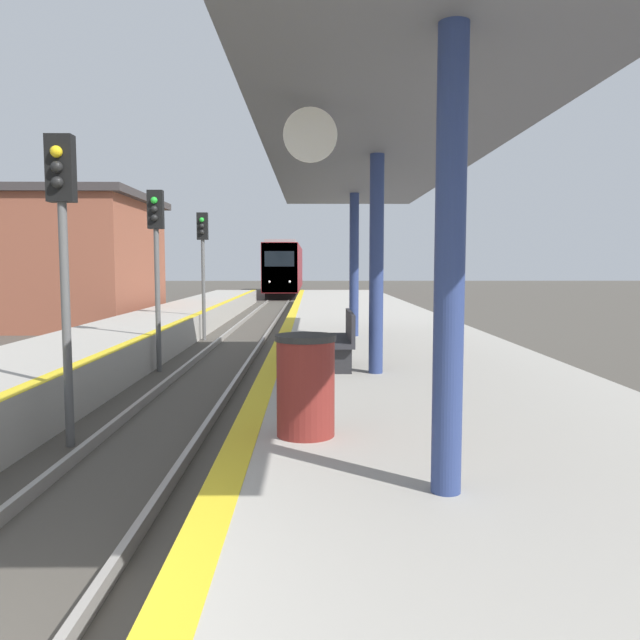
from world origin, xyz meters
TOP-DOWN VIEW (x-y plane):
  - train at (0.00, 51.72)m, footprint 2.63×20.18m
  - signal_near at (-1.07, 5.83)m, footprint 0.36×0.31m
  - signal_mid at (-1.34, 12.06)m, footprint 0.36×0.31m
  - signal_far at (-1.33, 18.29)m, footprint 0.36×0.31m
  - station_canopy at (3.33, 6.86)m, footprint 3.37×15.44m
  - trash_bin at (2.27, 3.28)m, footprint 0.60×0.60m
  - bench at (2.84, 7.46)m, footprint 0.44×1.67m

SIDE VIEW (x-z plane):
  - bench at x=2.84m, z-range 0.89..1.81m
  - trash_bin at x=2.27m, z-range 0.86..1.86m
  - train at x=0.00m, z-range 0.04..4.46m
  - signal_near at x=-1.07m, z-range 0.86..5.16m
  - signal_mid at x=-1.34m, z-range 0.86..5.16m
  - signal_far at x=-1.33m, z-range 0.86..5.16m
  - station_canopy at x=3.33m, z-range 2.46..6.03m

